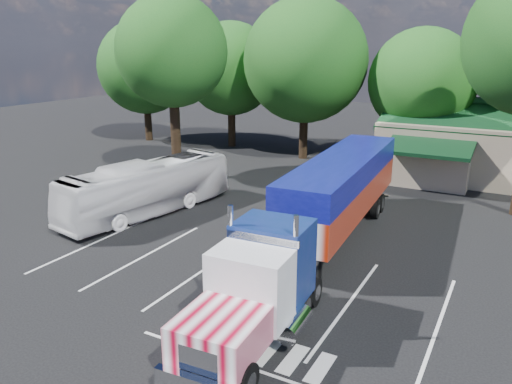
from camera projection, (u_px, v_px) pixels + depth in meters
The scene contains 11 objects.
ground at pixel (268, 227), 26.48m from camera, with size 120.00×120.00×0.00m, color black.
tree_row_a at pixel (145, 67), 48.41m from camera, with size 9.00×9.00×11.68m.
tree_row_b at pixel (231, 69), 45.39m from camera, with size 8.40×8.40×11.35m.
tree_row_c at pixel (305, 61), 40.13m from camera, with size 10.00×10.00×13.05m.
tree_row_d at pixel (422, 82), 37.52m from camera, with size 8.00×8.00×10.60m.
tree_near_left at pixel (172, 52), 33.83m from camera, with size 7.60×7.60×12.65m.
semi_truck at pixel (326, 205), 22.22m from camera, with size 3.97×20.48×4.27m.
woman at pixel (248, 248), 21.25m from camera, with size 0.70×0.46×1.91m, color black.
bicycle at pixel (326, 204), 28.70m from camera, with size 0.59×1.69×0.89m, color black.
tour_bus at pixel (148, 188), 28.17m from camera, with size 2.53×10.80×3.01m, color silver.
silver_sedan at pixel (447, 171), 34.91m from camera, with size 1.61×4.63×1.52m, color #999BA0.
Camera 1 is at (11.31, -22.15, 9.30)m, focal length 35.00 mm.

